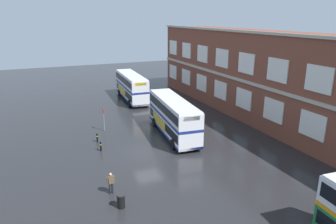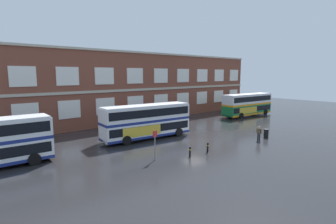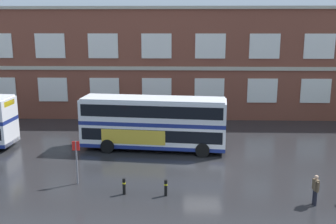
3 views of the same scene
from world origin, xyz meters
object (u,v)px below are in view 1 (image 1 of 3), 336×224
Objects in this scene: double_decker_middle at (173,116)px; bus_stand_flag at (104,118)px; waiting_passenger at (111,182)px; safety_bollard_east at (97,138)px; safety_bollard_west at (101,146)px; double_decker_near at (131,86)px; station_litter_bin at (121,201)px.

double_decker_middle is 8.05m from bus_stand_flag.
safety_bollard_east is (-10.42, 1.03, -0.44)m from waiting_passenger.
bus_stand_flag is 3.54m from safety_bollard_east.
bus_stand_flag reaches higher than safety_bollard_west.
double_decker_middle reaches higher than safety_bollard_east.
double_decker_near is 17.68m from safety_bollard_east.
safety_bollard_east is (-1.14, -8.28, -1.66)m from double_decker_middle.
waiting_passenger is 0.63× the size of bus_stand_flag.
waiting_passenger reaches higher than station_litter_bin.
double_decker_near reaches higher than safety_bollard_east.
station_litter_bin is at bearing -18.62° from double_decker_near.
waiting_passenger is (25.81, -9.58, -1.22)m from double_decker_near.
waiting_passenger is at bearing -20.36° from double_decker_near.
waiting_passenger is at bearing -45.08° from double_decker_middle.
bus_stand_flag reaches higher than waiting_passenger.
safety_bollard_east is (-12.48, 0.84, -0.03)m from station_litter_bin.
double_decker_middle is 8.66m from safety_bollard_west.
double_decker_near is 6.54× the size of waiting_passenger.
double_decker_middle is (16.52, -0.27, 0.00)m from double_decker_near.
safety_bollard_west is (5.43, -1.55, -1.14)m from bus_stand_flag.
double_decker_near reaches higher than waiting_passenger.
station_litter_bin reaches higher than safety_bollard_west.
bus_stand_flag is 2.84× the size of safety_bollard_west.
double_decker_near is 11.70× the size of safety_bollard_east.
safety_bollard_east is (15.38, -8.55, -1.66)m from double_decker_near.
safety_bollard_west is (17.77, -8.67, -1.66)m from double_decker_near.
station_litter_bin is (27.86, -9.39, -1.63)m from double_decker_near.
safety_bollard_west is at bearing -15.90° from bus_stand_flag.
station_litter_bin is 1.08× the size of safety_bollard_east.
double_decker_near is 10.79× the size of station_litter_bin.
waiting_passenger reaches higher than safety_bollard_west.
double_decker_middle is 10.88× the size of station_litter_bin.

